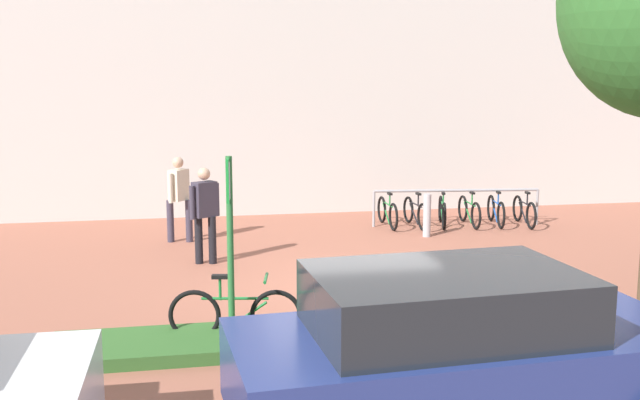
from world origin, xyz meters
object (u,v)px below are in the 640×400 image
(person_suited_navy, at_px, (205,209))
(parking_sign_post, at_px, (230,224))
(person_casual_tan, at_px, (179,194))
(bike_rack_cluster, at_px, (456,210))
(car_navy_sedan, at_px, (459,353))
(bike_at_sign, at_px, (236,314))
(bollard_steel, at_px, (427,215))

(person_suited_navy, bearing_deg, parking_sign_post, -87.82)
(person_casual_tan, bearing_deg, bike_rack_cluster, 5.13)
(parking_sign_post, distance_m, car_navy_sedan, 3.29)
(parking_sign_post, distance_m, bike_rack_cluster, 8.75)
(person_suited_navy, bearing_deg, car_navy_sedan, -73.14)
(parking_sign_post, relative_size, person_suited_navy, 1.37)
(person_casual_tan, xyz_separation_m, person_suited_navy, (0.45, -1.89, 0.00))
(bike_rack_cluster, bearing_deg, bike_at_sign, -129.68)
(bollard_steel, xyz_separation_m, person_casual_tan, (-5.05, 0.45, 0.53))
(parking_sign_post, relative_size, person_casual_tan, 1.37)
(bike_rack_cluster, distance_m, car_navy_sedan, 9.95)
(person_suited_navy, bearing_deg, bike_at_sign, -86.81)
(bollard_steel, distance_m, person_suited_navy, 4.85)
(parking_sign_post, bearing_deg, bollard_steel, 52.33)
(person_casual_tan, distance_m, car_navy_sedan, 9.11)
(bike_at_sign, height_order, bike_rack_cluster, bike_at_sign)
(bike_at_sign, distance_m, person_casual_tan, 6.03)
(parking_sign_post, xyz_separation_m, person_casual_tan, (-0.61, 6.20, -0.56))
(person_casual_tan, height_order, person_suited_navy, same)
(parking_sign_post, height_order, bike_at_sign, parking_sign_post)
(parking_sign_post, distance_m, bike_at_sign, 1.22)
(bike_rack_cluster, relative_size, bollard_steel, 4.15)
(person_casual_tan, bearing_deg, car_navy_sedan, -73.89)
(parking_sign_post, xyz_separation_m, bike_at_sign, (0.06, 0.24, -1.20))
(person_casual_tan, bearing_deg, parking_sign_post, -84.36)
(bike_rack_cluster, xyz_separation_m, bollard_steel, (-1.02, -0.99, 0.10))
(person_suited_navy, relative_size, car_navy_sedan, 0.39)
(person_casual_tan, relative_size, car_navy_sedan, 0.39)
(parking_sign_post, bearing_deg, car_navy_sedan, -53.14)
(person_suited_navy, xyz_separation_m, car_navy_sedan, (2.08, -6.86, -0.23))
(bike_rack_cluster, distance_m, bollard_steel, 1.42)
(person_suited_navy, distance_m, car_navy_sedan, 7.17)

